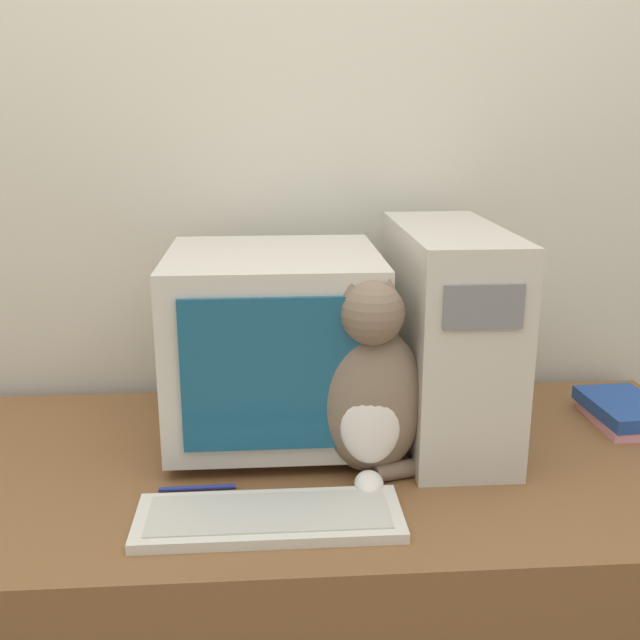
# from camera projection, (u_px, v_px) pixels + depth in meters

# --- Properties ---
(wall_back) EXTENTS (7.00, 0.05, 2.50)m
(wall_back) POSITION_uv_depth(u_px,v_px,m) (285.00, 190.00, 1.76)
(wall_back) COLOR beige
(wall_back) RESTS_ON ground_plane
(desk) EXTENTS (1.75, 0.76, 0.78)m
(desk) POSITION_uv_depth(u_px,v_px,m) (296.00, 628.00, 1.56)
(desk) COLOR brown
(desk) RESTS_ON ground_plane
(crt_monitor) EXTENTS (0.42, 0.41, 0.39)m
(crt_monitor) POSITION_uv_depth(u_px,v_px,m) (274.00, 343.00, 1.52)
(crt_monitor) COLOR beige
(crt_monitor) RESTS_ON desk
(computer_tower) EXTENTS (0.20, 0.48, 0.44)m
(computer_tower) POSITION_uv_depth(u_px,v_px,m) (447.00, 333.00, 1.53)
(computer_tower) COLOR beige
(computer_tower) RESTS_ON desk
(keyboard) EXTENTS (0.44, 0.16, 0.02)m
(keyboard) POSITION_uv_depth(u_px,v_px,m) (269.00, 517.00, 1.23)
(keyboard) COLOR silver
(keyboard) RESTS_ON desk
(cat) EXTENTS (0.28, 0.22, 0.38)m
(cat) POSITION_uv_depth(u_px,v_px,m) (371.00, 391.00, 1.37)
(cat) COLOR #7A6651
(cat) RESTS_ON desk
(book_stack) EXTENTS (0.15, 0.22, 0.05)m
(book_stack) POSITION_uv_depth(u_px,v_px,m) (624.00, 412.00, 1.62)
(book_stack) COLOR pink
(book_stack) RESTS_ON desk
(pen) EXTENTS (0.14, 0.01, 0.01)m
(pen) POSITION_uv_depth(u_px,v_px,m) (197.00, 488.00, 1.34)
(pen) COLOR navy
(pen) RESTS_ON desk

